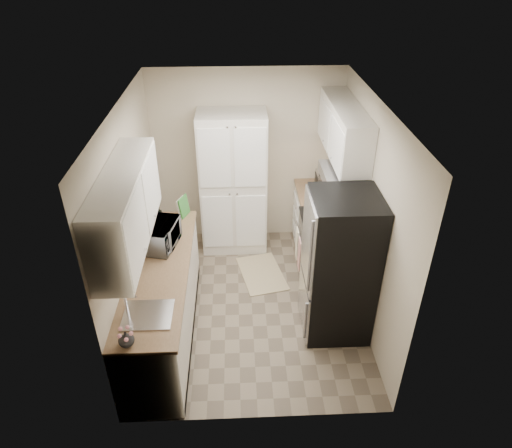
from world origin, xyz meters
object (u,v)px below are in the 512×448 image
at_px(electric_range, 327,252).
at_px(wine_bottle, 160,217).
at_px(refrigerator, 340,267).
at_px(microwave, 160,235).
at_px(pantry_cabinet, 233,184).
at_px(toaster_oven, 327,181).

height_order(electric_range, wine_bottle, wine_bottle).
distance_m(refrigerator, microwave, 2.01).
distance_m(electric_range, microwave, 2.12).
bearing_deg(microwave, pantry_cabinet, -19.91).
relative_size(electric_range, refrigerator, 0.66).
distance_m(pantry_cabinet, microwave, 1.57).
bearing_deg(microwave, wine_bottle, 19.38).
relative_size(pantry_cabinet, refrigerator, 1.18).
bearing_deg(toaster_oven, refrigerator, -92.72).
relative_size(refrigerator, wine_bottle, 6.21).
xyz_separation_m(electric_range, refrigerator, (-0.03, -0.80, 0.37)).
relative_size(pantry_cabinet, electric_range, 1.77).
height_order(electric_range, toaster_oven, toaster_oven).
bearing_deg(pantry_cabinet, electric_range, -38.22).
height_order(pantry_cabinet, microwave, pantry_cabinet).
relative_size(pantry_cabinet, wine_bottle, 7.31).
bearing_deg(wine_bottle, microwave, -82.23).
distance_m(pantry_cabinet, toaster_oven, 1.29).
xyz_separation_m(pantry_cabinet, refrigerator, (1.14, -1.73, -0.15)).
bearing_deg(electric_range, pantry_cabinet, 141.78).
bearing_deg(refrigerator, wine_bottle, 158.73).
height_order(microwave, toaster_oven, microwave).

